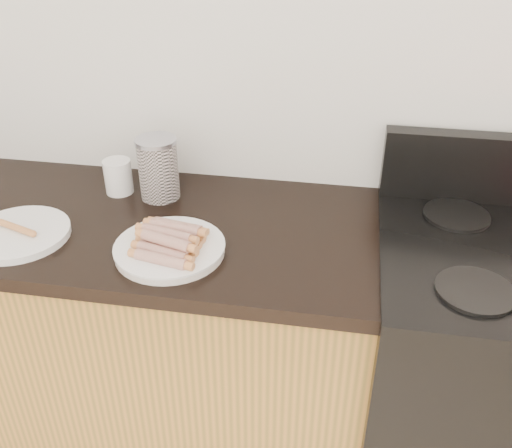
% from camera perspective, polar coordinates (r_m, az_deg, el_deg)
% --- Properties ---
extents(wall_back, '(4.00, 0.04, 2.60)m').
position_cam_1_polar(wall_back, '(1.66, -0.72, 17.00)').
color(wall_back, silver).
rests_on(wall_back, ground).
extents(cabinet_base, '(2.20, 0.59, 0.86)m').
position_cam_1_polar(cabinet_base, '(2.07, -21.99, -9.80)').
color(cabinet_base, '#A46F2E').
rests_on(cabinet_base, floor).
extents(stove, '(0.76, 0.65, 0.91)m').
position_cam_1_polar(stove, '(1.85, 22.82, -14.74)').
color(stove, black).
rests_on(stove, floor).
extents(burner_near_left, '(0.18, 0.18, 0.01)m').
position_cam_1_polar(burner_near_left, '(1.39, 21.08, -6.24)').
color(burner_near_left, black).
rests_on(burner_near_left, stove).
extents(burner_far_left, '(0.18, 0.18, 0.01)m').
position_cam_1_polar(burner_far_left, '(1.67, 19.42, 0.85)').
color(burner_far_left, black).
rests_on(burner_far_left, stove).
extents(main_plate, '(0.34, 0.34, 0.02)m').
position_cam_1_polar(main_plate, '(1.46, -8.61, -2.57)').
color(main_plate, white).
rests_on(main_plate, counter_slab).
extents(side_plate, '(0.34, 0.34, 0.02)m').
position_cam_1_polar(side_plate, '(1.63, -22.68, -0.92)').
color(side_plate, white).
rests_on(side_plate, counter_slab).
extents(hotdog_pile, '(0.14, 0.21, 0.05)m').
position_cam_1_polar(hotdog_pile, '(1.44, -8.71, -1.53)').
color(hotdog_pile, '#A52926').
rests_on(hotdog_pile, main_plate).
extents(plain_sausages, '(0.12, 0.06, 0.02)m').
position_cam_1_polar(plain_sausages, '(1.62, -22.81, -0.35)').
color(plain_sausages, '#CF723B').
rests_on(plain_sausages, side_plate).
extents(canister, '(0.12, 0.12, 0.18)m').
position_cam_1_polar(canister, '(1.68, -9.74, 5.52)').
color(canister, silver).
rests_on(canister, counter_slab).
extents(mug, '(0.09, 0.09, 0.10)m').
position_cam_1_polar(mug, '(1.75, -13.62, 4.63)').
color(mug, silver).
rests_on(mug, counter_slab).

